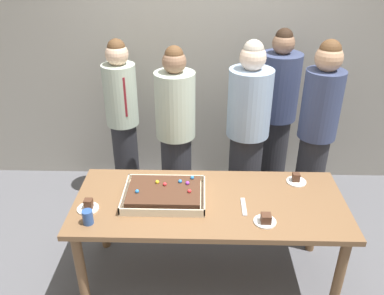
{
  "coord_description": "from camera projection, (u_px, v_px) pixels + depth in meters",
  "views": [
    {
      "loc": [
        -0.07,
        -2.3,
        2.42
      ],
      "look_at": [
        -0.13,
        0.15,
        1.09
      ],
      "focal_mm": 36.95,
      "sensor_mm": 36.0,
      "label": 1
    }
  ],
  "objects": [
    {
      "name": "interior_back_panel",
      "position": [
        209.0,
        40.0,
        3.86
      ],
      "size": [
        8.0,
        0.12,
        3.0
      ],
      "primitive_type": "cube",
      "color": "#9E998E",
      "rests_on": "ground_plane"
    },
    {
      "name": "person_far_right_suit",
      "position": [
        123.0,
        119.0,
        3.78
      ],
      "size": [
        0.31,
        0.31,
        1.62
      ],
      "rotation": [
        0.0,
        0.0,
        -1.15
      ],
      "color": "#28282D",
      "rests_on": "ground_plane"
    },
    {
      "name": "party_table",
      "position": [
        209.0,
        210.0,
        2.86
      ],
      "size": [
        1.94,
        0.81,
        0.74
      ],
      "color": "brown",
      "rests_on": "ground_plane"
    },
    {
      "name": "person_left_edge_reaching",
      "position": [
        316.0,
        135.0,
        3.36
      ],
      "size": [
        0.32,
        0.32,
        1.72
      ],
      "rotation": [
        0.0,
        0.0,
        -2.62
      ],
      "color": "#28282D",
      "rests_on": "ground_plane"
    },
    {
      "name": "person_serving_front",
      "position": [
        176.0,
        136.0,
        3.46
      ],
      "size": [
        0.34,
        0.34,
        1.65
      ],
      "rotation": [
        0.0,
        0.0,
        -1.62
      ],
      "color": "#28282D",
      "rests_on": "ground_plane"
    },
    {
      "name": "plated_slice_far_left",
      "position": [
        88.0,
        206.0,
        2.73
      ],
      "size": [
        0.15,
        0.15,
        0.08
      ],
      "color": "white",
      "rests_on": "party_table"
    },
    {
      "name": "sheet_cake",
      "position": [
        164.0,
        194.0,
        2.83
      ],
      "size": [
        0.59,
        0.44,
        0.1
      ],
      "color": "beige",
      "rests_on": "party_table"
    },
    {
      "name": "plated_slice_near_right",
      "position": [
        265.0,
        220.0,
        2.6
      ],
      "size": [
        0.15,
        0.15,
        0.07
      ],
      "color": "white",
      "rests_on": "party_table"
    },
    {
      "name": "drink_cup_nearest",
      "position": [
        88.0,
        217.0,
        2.58
      ],
      "size": [
        0.07,
        0.07,
        0.1
      ],
      "primitive_type": "cylinder",
      "color": "#2D5199",
      "rests_on": "party_table"
    },
    {
      "name": "plated_slice_near_left",
      "position": [
        296.0,
        180.0,
        3.03
      ],
      "size": [
        0.15,
        0.15,
        0.07
      ],
      "color": "white",
      "rests_on": "party_table"
    },
    {
      "name": "ground_plane",
      "position": [
        208.0,
        275.0,
        3.17
      ],
      "size": [
        12.0,
        12.0,
        0.0
      ],
      "primitive_type": "plane",
      "color": "#5B5B60"
    },
    {
      "name": "person_striped_tie_right",
      "position": [
        247.0,
        135.0,
        3.43
      ],
      "size": [
        0.37,
        0.37,
        1.7
      ],
      "rotation": [
        0.0,
        0.0,
        -2.29
      ],
      "color": "#28282D",
      "rests_on": "ground_plane"
    },
    {
      "name": "person_green_shirt_behind",
      "position": [
        275.0,
        118.0,
        3.75
      ],
      "size": [
        0.37,
        0.37,
        1.71
      ],
      "rotation": [
        0.0,
        0.0,
        -2.28
      ],
      "color": "#28282D",
      "rests_on": "ground_plane"
    },
    {
      "name": "cake_server_utensil",
      "position": [
        244.0,
        207.0,
        2.75
      ],
      "size": [
        0.03,
        0.2,
        0.01
      ],
      "primitive_type": "cube",
      "color": "silver",
      "rests_on": "party_table"
    }
  ]
}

